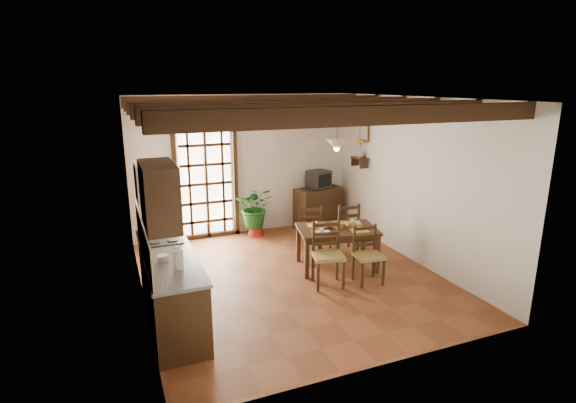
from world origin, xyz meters
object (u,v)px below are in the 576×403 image
potted_plant (255,208)px  pendant_lamp (337,143)px  chair_near_left (328,266)px  chair_near_right (368,265)px  sideboard (318,207)px  crt_tv (319,179)px  dining_table (337,233)px  kitchen_counter (170,286)px  chair_far_right (344,237)px  chair_far_left (310,238)px

potted_plant → pendant_lamp: pendant_lamp is taller
chair_near_left → chair_near_right: size_ratio=1.10×
sideboard → crt_tv: 0.62m
dining_table → crt_tv: (0.68, 2.11, 0.44)m
kitchen_counter → sideboard: size_ratio=2.23×
crt_tv → kitchen_counter: bearing=-157.4°
chair_near_right → chair_far_right: bearing=83.1°
kitchen_counter → chair_near_left: (2.36, 0.15, -0.17)m
dining_table → chair_far_left: 0.79m
kitchen_counter → chair_far_right: size_ratio=2.38×
chair_near_left → sideboard: bearing=80.3°
kitchen_counter → sideboard: 4.49m
potted_plant → chair_far_left: bearing=-66.9°
crt_tv → pendant_lamp: size_ratio=0.60×
potted_plant → kitchen_counter: bearing=-126.7°
chair_far_right → pendant_lamp: pendant_lamp is taller
chair_near_right → chair_far_left: (-0.34, 1.41, 0.02)m
dining_table → chair_far_right: chair_far_right is taller
dining_table → sideboard: (0.68, 2.11, -0.18)m
chair_near_right → chair_far_left: 1.45m
kitchen_counter → dining_table: (2.82, 0.71, 0.13)m
chair_far_left → pendant_lamp: (0.17, -0.61, 1.78)m
kitchen_counter → pendant_lamp: bearing=16.1°
dining_table → chair_far_left: bearing=116.3°
kitchen_counter → chair_near_right: kitchen_counter is taller
crt_tv → dining_table: bearing=-124.0°
pendant_lamp → crt_tv: bearing=71.4°
chair_far_right → potted_plant: (-1.21, 1.49, 0.27)m
dining_table → chair_near_left: chair_near_left is taller
sideboard → pendant_lamp: size_ratio=1.19×
chair_far_right → crt_tv: bearing=-94.4°
sideboard → crt_tv: bearing=-102.4°
chair_far_left → sideboard: 1.65m
chair_near_right → pendant_lamp: pendant_lamp is taller
kitchen_counter → dining_table: size_ratio=1.58×
chair_near_right → pendant_lamp: bearing=107.6°
sideboard → chair_near_right: bearing=-112.6°
chair_far_right → pendant_lamp: (-0.46, -0.47, 1.78)m
kitchen_counter → chair_near_left: bearing=3.6°
dining_table → potted_plant: potted_plant is taller
dining_table → chair_far_left: (-0.17, 0.71, -0.31)m
chair_near_left → potted_plant: (-0.29, 2.62, 0.26)m
dining_table → chair_far_left: size_ratio=1.51×
chair_near_left → sideboard: 2.91m
crt_tv → chair_near_right: bearing=-116.5°
dining_table → chair_near_left: (-0.45, -0.56, -0.30)m
kitchen_counter → crt_tv: bearing=38.9°
chair_near_left → chair_far_right: 1.45m
kitchen_counter → sideboard: kitchen_counter is taller
chair_near_right → sideboard: (0.51, 2.82, 0.15)m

